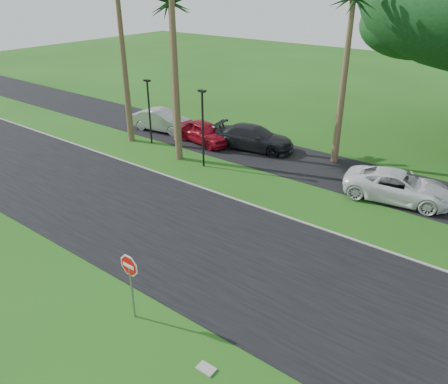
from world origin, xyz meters
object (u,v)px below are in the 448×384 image
at_px(stop_sign_near, 130,274).
at_px(car_minivan, 399,186).
at_px(car_red, 205,132).
at_px(car_dark, 254,138).
at_px(car_silver, 163,121).

relative_size(stop_sign_near, car_minivan, 0.49).
relative_size(stop_sign_near, car_red, 0.60).
bearing_deg(car_minivan, stop_sign_near, 154.09).
height_order(stop_sign_near, car_dark, stop_sign_near).
distance_m(car_silver, car_red, 4.10).
bearing_deg(stop_sign_near, car_minivan, 73.19).
bearing_deg(car_dark, stop_sign_near, -172.35).
bearing_deg(car_red, car_minivan, -82.12).
relative_size(car_silver, car_red, 1.09).
bearing_deg(car_minivan, car_dark, 71.28).
distance_m(car_silver, car_dark, 7.52).
relative_size(stop_sign_near, car_silver, 0.55).
bearing_deg(car_silver, car_minivan, -100.75).
xyz_separation_m(car_red, car_minivan, (13.34, -0.63, 0.00)).
height_order(car_silver, car_minivan, car_silver).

